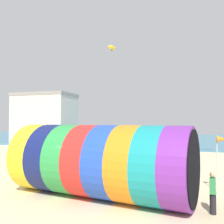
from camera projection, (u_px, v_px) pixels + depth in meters
ground_plane at (91, 197)px, 11.88m from camera, size 120.00×120.00×0.00m
sea at (167, 139)px, 50.29m from camera, size 120.00×40.00×0.10m
giant_inflatable_tube at (100, 161)px, 11.93m from camera, size 9.16×4.80×3.44m
kite_handler at (213, 193)px, 9.73m from camera, size 0.26×0.38×1.64m
kite_yellow_parafoil at (112, 48)px, 25.16m from camera, size 0.80×1.23×0.59m
bystander_near_water at (64, 149)px, 24.49m from camera, size 0.39×0.42×1.68m
promenade_building at (45, 118)px, 42.92m from camera, size 9.83×6.44×8.39m
beach_flag at (221, 142)px, 12.57m from camera, size 0.47×0.36×2.90m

